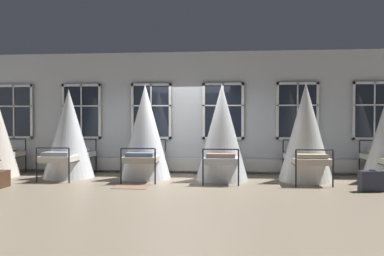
% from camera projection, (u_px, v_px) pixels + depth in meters
% --- Properties ---
extents(ground, '(29.59, 29.59, 0.00)m').
position_uv_depth(ground, '(182.00, 180.00, 9.60)').
color(ground, gray).
extents(back_wall_with_windows, '(15.80, 0.10, 3.50)m').
position_uv_depth(back_wall_with_windows, '(187.00, 113.00, 10.87)').
color(back_wall_with_windows, silver).
rests_on(back_wall_with_windows, ground).
extents(window_bank, '(11.59, 0.10, 2.53)m').
position_uv_depth(window_bank, '(187.00, 139.00, 10.76)').
color(window_bank, black).
rests_on(window_bank, ground).
extents(cot_second, '(1.34, 1.91, 2.36)m').
position_uv_depth(cot_second, '(69.00, 135.00, 10.01)').
color(cot_second, black).
rests_on(cot_second, ground).
extents(cot_third, '(1.34, 1.92, 2.47)m').
position_uv_depth(cot_third, '(145.00, 133.00, 9.82)').
color(cot_third, black).
rests_on(cot_third, ground).
extents(cot_fourth, '(1.34, 1.92, 2.46)m').
position_uv_depth(cot_fourth, '(222.00, 133.00, 9.58)').
color(cot_fourth, black).
rests_on(cot_fourth, ground).
extents(cot_fifth, '(1.34, 1.90, 2.47)m').
position_uv_depth(cot_fifth, '(306.00, 133.00, 9.41)').
color(cot_fifth, black).
rests_on(cot_fifth, ground).
extents(rug_third, '(0.82, 0.59, 0.01)m').
position_uv_depth(rug_third, '(131.00, 187.00, 8.50)').
color(rug_third, brown).
rests_on(rug_third, ground).
extents(suitcase_dark, '(0.58, 0.29, 0.47)m').
position_uv_depth(suitcase_dark, '(372.00, 181.00, 7.97)').
color(suitcase_dark, '#2D3342').
rests_on(suitcase_dark, ground).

